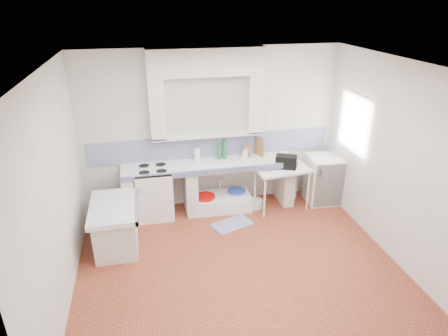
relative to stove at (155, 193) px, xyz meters
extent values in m
plane|color=#9B4128|center=(1.08, -1.67, -0.43)|extent=(4.50, 4.50, 0.00)
plane|color=silver|center=(1.08, -1.67, 2.37)|extent=(4.50, 4.50, 0.00)
plane|color=silver|center=(1.08, 0.33, 0.97)|extent=(4.50, 0.00, 4.50)
plane|color=silver|center=(1.08, -3.67, 0.97)|extent=(4.50, 0.00, 4.50)
plane|color=silver|center=(-1.17, -1.67, 0.97)|extent=(0.00, 4.50, 4.50)
plane|color=silver|center=(3.33, -1.67, 0.97)|extent=(0.00, 4.50, 4.50)
cube|color=silver|center=(0.98, 0.20, 2.15)|extent=(1.90, 0.25, 0.45)
cube|color=#341D10|center=(3.50, -0.47, 1.17)|extent=(0.35, 0.86, 1.06)
cube|color=white|center=(3.36, -0.47, 1.55)|extent=(0.01, 0.84, 0.24)
cube|color=white|center=(0.98, 0.03, 0.43)|extent=(3.00, 0.60, 0.08)
cube|color=navy|center=(0.98, -0.25, 0.43)|extent=(3.00, 0.04, 0.10)
cube|color=silver|center=(-0.42, 0.03, -0.02)|extent=(0.20, 0.55, 0.82)
cube|color=silver|center=(0.63, 0.03, -0.02)|extent=(0.20, 0.55, 0.82)
cube|color=silver|center=(2.38, 0.03, -0.02)|extent=(0.20, 0.55, 0.82)
cube|color=white|center=(-0.62, -0.77, 0.23)|extent=(0.70, 1.10, 0.08)
cube|color=silver|center=(-0.62, -0.77, -0.12)|extent=(0.60, 1.00, 0.62)
cube|color=navy|center=(-0.29, -0.77, 0.23)|extent=(0.04, 1.10, 0.10)
cube|color=navy|center=(1.08, 0.31, 0.67)|extent=(4.27, 0.03, 0.40)
cube|color=white|center=(0.00, 0.00, 0.00)|extent=(0.61, 0.59, 0.86)
cube|color=white|center=(1.19, -0.01, -0.31)|extent=(1.03, 0.59, 0.24)
cube|color=white|center=(2.22, -0.21, -0.04)|extent=(0.99, 0.62, 0.04)
cube|color=white|center=(3.06, -0.11, 0.01)|extent=(0.61, 0.61, 0.88)
cylinder|color=#B90B07|center=(0.87, -0.06, -0.27)|extent=(0.43, 0.43, 0.32)
cylinder|color=red|center=(1.13, 0.01, -0.30)|extent=(0.33, 0.33, 0.26)
cylinder|color=blue|center=(1.47, 0.05, -0.28)|extent=(0.41, 0.41, 0.31)
cylinder|color=white|center=(1.76, -0.07, -0.37)|extent=(0.41, 0.41, 0.13)
cylinder|color=silver|center=(1.11, 0.15, -0.29)|extent=(0.09, 0.09, 0.29)
cylinder|color=silver|center=(1.37, 0.18, -0.30)|extent=(0.09, 0.09, 0.27)
cube|color=black|center=(2.28, -0.20, 0.47)|extent=(0.41, 0.34, 0.23)
cylinder|color=#1E6834|center=(1.17, 0.16, 0.62)|extent=(0.09, 0.09, 0.30)
cylinder|color=#1E6834|center=(1.27, 0.18, 0.64)|extent=(0.08, 0.08, 0.34)
cube|color=olive|center=(1.68, 0.18, 0.58)|extent=(0.12, 0.11, 0.22)
cube|color=olive|center=(1.90, 0.18, 0.64)|extent=(0.12, 0.23, 0.33)
cylinder|color=white|center=(0.78, 0.18, 0.58)|extent=(0.12, 0.12, 0.22)
imported|color=white|center=(1.62, 0.11, 0.57)|extent=(0.11, 0.11, 0.21)
cube|color=navy|center=(1.23, -0.59, -0.42)|extent=(0.76, 0.59, 0.01)
camera|label=1|loc=(-0.08, -6.02, 3.11)|focal=31.08mm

